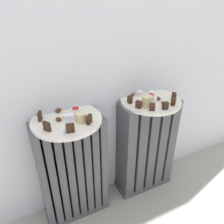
% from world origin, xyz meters
% --- Properties ---
extents(radiator_left, '(0.33, 0.13, 0.57)m').
position_xyz_m(radiator_left, '(-0.21, 0.28, 0.28)').
color(radiator_left, '#47474C').
rests_on(radiator_left, ground_plane).
extents(radiator_right, '(0.33, 0.13, 0.57)m').
position_xyz_m(radiator_right, '(0.21, 0.28, 0.28)').
color(radiator_right, '#47474C').
rests_on(radiator_right, ground_plane).
extents(plate_left, '(0.30, 0.30, 0.01)m').
position_xyz_m(plate_left, '(-0.21, 0.28, 0.57)').
color(plate_left, silver).
rests_on(plate_left, radiator_left).
extents(plate_right, '(0.30, 0.30, 0.01)m').
position_xyz_m(plate_right, '(0.21, 0.28, 0.57)').
color(plate_right, silver).
rests_on(plate_right, radiator_right).
extents(dark_cake_slice_left_0, '(0.02, 0.03, 0.04)m').
position_xyz_m(dark_cake_slice_left_0, '(-0.31, 0.31, 0.60)').
color(dark_cake_slice_left_0, '#382114').
rests_on(dark_cake_slice_left_0, plate_left).
extents(dark_cake_slice_left_1, '(0.03, 0.03, 0.04)m').
position_xyz_m(dark_cake_slice_left_1, '(-0.30, 0.22, 0.60)').
color(dark_cake_slice_left_1, '#382114').
rests_on(dark_cake_slice_left_1, plate_left).
extents(dark_cake_slice_left_2, '(0.03, 0.02, 0.04)m').
position_xyz_m(dark_cake_slice_left_2, '(-0.22, 0.17, 0.60)').
color(dark_cake_slice_left_2, '#382114').
rests_on(dark_cake_slice_left_2, plate_left).
extents(dark_cake_slice_left_3, '(0.03, 0.03, 0.04)m').
position_xyz_m(dark_cake_slice_left_3, '(-0.14, 0.20, 0.60)').
color(dark_cake_slice_left_3, '#382114').
rests_on(dark_cake_slice_left_3, plate_left).
extents(marble_cake_slice_left_0, '(0.04, 0.04, 0.04)m').
position_xyz_m(marble_cake_slice_left_0, '(-0.16, 0.23, 0.60)').
color(marble_cake_slice_left_0, beige).
rests_on(marble_cake_slice_left_0, plate_left).
extents(turkish_delight_left_0, '(0.03, 0.03, 0.02)m').
position_xyz_m(turkish_delight_left_0, '(-0.19, 0.27, 0.59)').
color(turkish_delight_left_0, white).
rests_on(turkish_delight_left_0, plate_left).
extents(turkish_delight_left_1, '(0.02, 0.02, 0.02)m').
position_xyz_m(turkish_delight_left_1, '(-0.21, 0.28, 0.59)').
color(turkish_delight_left_1, white).
rests_on(turkish_delight_left_1, plate_left).
extents(medjool_date_left_0, '(0.03, 0.03, 0.02)m').
position_xyz_m(medjool_date_left_0, '(-0.23, 0.35, 0.59)').
color(medjool_date_left_0, '#4C2814').
rests_on(medjool_date_left_0, plate_left).
extents(medjool_date_left_1, '(0.03, 0.03, 0.02)m').
position_xyz_m(medjool_date_left_1, '(-0.24, 0.28, 0.59)').
color(medjool_date_left_1, '#4C2814').
rests_on(medjool_date_left_1, plate_left).
extents(jam_bowl_left, '(0.04, 0.04, 0.02)m').
position_xyz_m(jam_bowl_left, '(-0.16, 0.31, 0.59)').
color(jam_bowl_left, white).
rests_on(jam_bowl_left, plate_left).
extents(dark_cake_slice_right_0, '(0.02, 0.03, 0.03)m').
position_xyz_m(dark_cake_slice_right_0, '(0.10, 0.29, 0.59)').
color(dark_cake_slice_right_0, '#382114').
rests_on(dark_cake_slice_right_0, plate_right).
extents(dark_cake_slice_right_1, '(0.03, 0.03, 0.03)m').
position_xyz_m(dark_cake_slice_right_1, '(0.11, 0.23, 0.59)').
color(dark_cake_slice_right_1, '#382114').
rests_on(dark_cake_slice_right_1, plate_right).
extents(dark_cake_slice_right_2, '(0.03, 0.03, 0.03)m').
position_xyz_m(dark_cake_slice_right_2, '(0.15, 0.18, 0.59)').
color(dark_cake_slice_right_2, '#382114').
rests_on(dark_cake_slice_right_2, plate_right).
extents(dark_cake_slice_right_3, '(0.02, 0.02, 0.03)m').
position_xyz_m(dark_cake_slice_right_3, '(0.21, 0.17, 0.59)').
color(dark_cake_slice_right_3, '#382114').
rests_on(dark_cake_slice_right_3, plate_right).
extents(dark_cake_slice_right_4, '(0.03, 0.03, 0.03)m').
position_xyz_m(dark_cake_slice_right_4, '(0.27, 0.18, 0.59)').
color(dark_cake_slice_right_4, '#382114').
rests_on(dark_cake_slice_right_4, plate_right).
extents(dark_cake_slice_right_5, '(0.03, 0.03, 0.03)m').
position_xyz_m(dark_cake_slice_right_5, '(0.31, 0.23, 0.59)').
color(dark_cake_slice_right_5, '#382114').
rests_on(dark_cake_slice_right_5, plate_right).
extents(marble_cake_slice_right_0, '(0.05, 0.03, 0.05)m').
position_xyz_m(marble_cake_slice_right_0, '(0.16, 0.23, 0.60)').
color(marble_cake_slice_right_0, beige).
rests_on(marble_cake_slice_right_0, plate_right).
extents(turkish_delight_right_0, '(0.03, 0.03, 0.02)m').
position_xyz_m(turkish_delight_right_0, '(0.24, 0.31, 0.59)').
color(turkish_delight_right_0, white).
rests_on(turkish_delight_right_0, plate_right).
extents(turkish_delight_right_1, '(0.03, 0.03, 0.02)m').
position_xyz_m(turkish_delight_right_1, '(0.18, 0.34, 0.59)').
color(turkish_delight_right_1, white).
rests_on(turkish_delight_right_1, plate_right).
extents(turkish_delight_right_2, '(0.03, 0.03, 0.02)m').
position_xyz_m(turkish_delight_right_2, '(0.21, 0.25, 0.59)').
color(turkish_delight_right_2, white).
rests_on(turkish_delight_right_2, plate_right).
extents(medjool_date_right_0, '(0.03, 0.02, 0.02)m').
position_xyz_m(medjool_date_right_0, '(0.17, 0.28, 0.59)').
color(medjool_date_right_0, '#4C2814').
rests_on(medjool_date_right_0, plate_right).
extents(medjool_date_right_1, '(0.02, 0.03, 0.02)m').
position_xyz_m(medjool_date_right_1, '(0.15, 0.35, 0.59)').
color(medjool_date_right_1, '#4C2814').
rests_on(medjool_date_right_1, plate_right).
extents(medjool_date_right_2, '(0.02, 0.03, 0.01)m').
position_xyz_m(medjool_date_right_2, '(0.24, 0.26, 0.59)').
color(medjool_date_right_2, '#4C2814').
rests_on(medjool_date_right_2, plate_right).
extents(medjool_date_right_3, '(0.02, 0.02, 0.02)m').
position_xyz_m(medjool_date_right_3, '(0.23, 0.21, 0.59)').
color(medjool_date_right_3, '#4C2814').
rests_on(medjool_date_right_3, plate_right).
extents(jam_bowl_right, '(0.04, 0.04, 0.03)m').
position_xyz_m(jam_bowl_right, '(0.21, 0.28, 0.59)').
color(jam_bowl_right, white).
rests_on(jam_bowl_right, plate_right).
extents(fork, '(0.05, 0.09, 0.00)m').
position_xyz_m(fork, '(-0.23, 0.22, 0.58)').
color(fork, '#B7B7BC').
rests_on(fork, plate_left).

